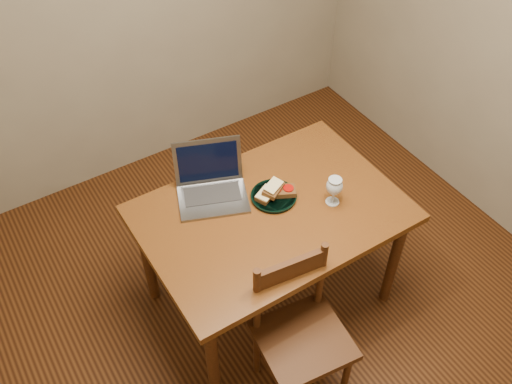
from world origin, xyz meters
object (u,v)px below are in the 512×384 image
laptop (211,181)px  milk_glass (334,191)px  table (271,222)px  chair (301,330)px  plate (274,196)px

laptop → milk_glass: bearing=-18.4°
table → chair: (-0.17, -0.51, -0.17)m
table → chair: chair is taller
plate → table: bearing=-129.7°
table → milk_glass: 0.36m
laptop → chair: bearing=-67.1°
chair → laptop: size_ratio=1.04×
table → milk_glass: bearing=-21.1°
chair → plate: (0.22, 0.58, 0.27)m
milk_glass → laptop: laptop is taller
plate → milk_glass: bearing=-38.1°
chair → milk_glass: 0.70m
table → plate: (0.06, 0.07, 0.10)m
chair → laptop: laptop is taller
milk_glass → plate: bearing=141.9°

